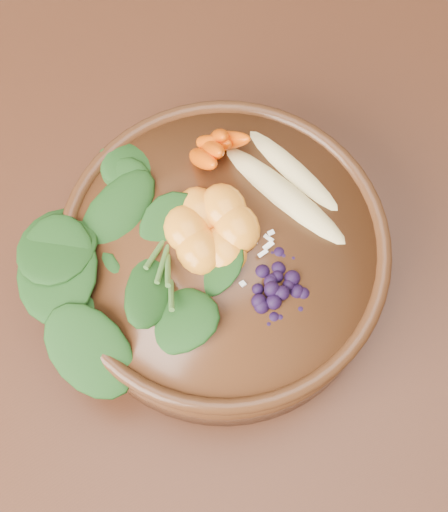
{
  "coord_description": "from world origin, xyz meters",
  "views": [
    {
      "loc": [
        -0.37,
        -0.17,
        1.33
      ],
      "look_at": [
        -0.28,
        0.01,
        0.79
      ],
      "focal_mm": 50.0,
      "sensor_mm": 36.0,
      "label": 1
    }
  ],
  "objects": [
    {
      "name": "blueberry_pile",
      "position": [
        -0.26,
        -0.04,
        0.84
      ],
      "size": [
        0.14,
        0.12,
        0.04
      ],
      "primitive_type": null,
      "rotation": [
        0.0,
        0.0,
        0.33
      ],
      "color": "black",
      "rests_on": "stoneware_bowl"
    },
    {
      "name": "banana_halves",
      "position": [
        -0.22,
        0.04,
        0.83
      ],
      "size": [
        0.09,
        0.15,
        0.02
      ],
      "rotation": [
        0.0,
        0.0,
        0.33
      ],
      "color": "#E0CC84",
      "rests_on": "stoneware_bowl"
    },
    {
      "name": "carrot_cluster",
      "position": [
        -0.26,
        0.09,
        0.85
      ],
      "size": [
        0.07,
        0.07,
        0.07
      ],
      "primitive_type": null,
      "rotation": [
        0.0,
        0.0,
        0.33
      ],
      "color": "#F34F00",
      "rests_on": "stoneware_bowl"
    },
    {
      "name": "kale_heap",
      "position": [
        -0.34,
        0.05,
        0.84
      ],
      "size": [
        0.21,
        0.2,
        0.04
      ],
      "primitive_type": null,
      "rotation": [
        0.0,
        0.0,
        0.33
      ],
      "color": "#1A4115",
      "rests_on": "stoneware_bowl"
    },
    {
      "name": "mandarin_cluster",
      "position": [
        -0.29,
        0.02,
        0.83
      ],
      "size": [
        0.1,
        0.1,
        0.03
      ],
      "primitive_type": null,
      "rotation": [
        0.0,
        0.0,
        0.33
      ],
      "color": "orange",
      "rests_on": "stoneware_bowl"
    },
    {
      "name": "ground",
      "position": [
        0.0,
        0.0,
        0.0
      ],
      "size": [
        4.0,
        4.0,
        0.0
      ],
      "primitive_type": "plane",
      "color": "#381E0F",
      "rests_on": "ground"
    },
    {
      "name": "coconut_flakes",
      "position": [
        -0.28,
        -0.01,
        0.82
      ],
      "size": [
        0.1,
        0.09,
        0.01
      ],
      "primitive_type": null,
      "rotation": [
        0.0,
        0.0,
        0.33
      ],
      "color": "white",
      "rests_on": "stoneware_bowl"
    },
    {
      "name": "stoneware_bowl",
      "position": [
        -0.28,
        0.01,
        0.78
      ],
      "size": [
        0.33,
        0.33,
        0.07
      ],
      "primitive_type": "cylinder",
      "rotation": [
        0.0,
        0.0,
        0.33
      ],
      "color": "#4F2A14",
      "rests_on": "dining_table"
    }
  ]
}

